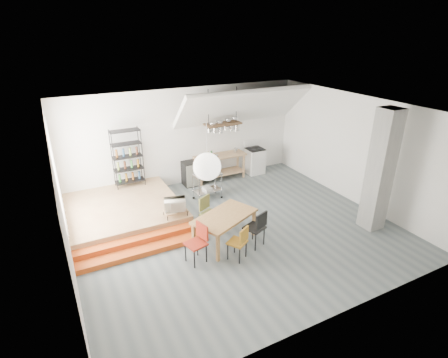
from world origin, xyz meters
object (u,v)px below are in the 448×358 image
stove (254,160)px  rolling_cart (207,183)px  mini_fridge (190,174)px  dining_table (225,218)px

stove → rolling_cart: size_ratio=1.34×
rolling_cart → mini_fridge: (-0.09, 1.21, -0.13)m
dining_table → rolling_cart: size_ratio=2.05×
rolling_cart → stove: bearing=21.7°
stove → rolling_cart: stove is taller
rolling_cart → dining_table: bearing=-108.7°
stove → dining_table: stove is taller
dining_table → rolling_cart: (0.62, 2.38, -0.13)m
dining_table → rolling_cart: bearing=51.5°
stove → dining_table: (-3.04, -3.55, 0.19)m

